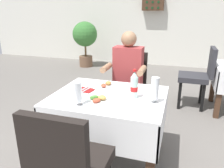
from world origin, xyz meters
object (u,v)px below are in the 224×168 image
Objects in this scene: chair_near_camera_side at (69,164)px; potted_plant_corner at (85,37)px; seated_diner_far at (127,76)px; background_chair_left at (199,74)px; chair_far_diner_seat at (128,85)px; napkin_cutlery_set at (85,90)px; main_dining_table at (109,111)px; plate_near_camera at (99,100)px; cola_bottle_primary at (134,86)px; beer_glass_middle at (155,90)px; wall_bottle_rack at (153,2)px; plate_far_diner at (108,86)px; beer_glass_left at (78,94)px.

chair_near_camera_side is 0.79× the size of potted_plant_corner.
seated_diner_far reaches higher than background_chair_left.
chair_far_diner_seat is 0.19m from seated_diner_far.
potted_plant_corner is (-1.62, 3.61, 0.07)m from napkin_cutlery_set.
potted_plant_corner reaches higher than main_dining_table.
chair_near_camera_side is 2.68m from background_chair_left.
seated_diner_far is (0.00, -0.11, 0.16)m from chair_far_diner_seat.
seated_diner_far reaches higher than plate_near_camera.
background_chair_left is (0.97, 1.87, -0.18)m from plate_near_camera.
cola_bottle_primary is at bearing -59.79° from potted_plant_corner.
potted_plant_corner is at bearing 122.03° from beer_glass_middle.
wall_bottle_rack is at bearing 92.02° from plate_near_camera.
background_chair_left reaches higher than plate_near_camera.
main_dining_table is at bearing -11.07° from napkin_cutlery_set.
main_dining_table is at bearing 173.05° from beer_glass_middle.
chair_near_camera_side is 3.97× the size of plate_far_diner.
plate_far_diner is at bearing 110.95° from main_dining_table.
background_chair_left is (1.01, 1.47, -0.18)m from plate_far_diner.
plate_near_camera is 0.89× the size of cola_bottle_primary.
cola_bottle_primary reaches higher than plate_near_camera.
background_chair_left reaches higher than napkin_cutlery_set.
seated_diner_far is at bearing -86.87° from wall_bottle_rack.
wall_bottle_rack reaches higher than seated_diner_far.
chair_far_diner_seat is at bearing -86.82° from wall_bottle_rack.
potted_plant_corner is (-2.32, 3.72, -0.04)m from beer_glass_middle.
wall_bottle_rack reaches higher than chair_near_camera_side.
main_dining_table is 1.93m from background_chair_left.
chair_far_diner_seat is 0.83m from napkin_cutlery_set.
plate_near_camera is 0.20m from beer_glass_left.
potted_plant_corner is (-1.89, 4.49, 0.25)m from chair_near_camera_side.
chair_near_camera_side is (0.00, -0.82, 0.00)m from main_dining_table.
plate_far_diner is 0.53m from beer_glass_left.
cola_bottle_primary is at bearing -71.41° from seated_diner_far.
potted_plant_corner reaches higher than beer_glass_left.
plate_far_diner is at bearing 96.81° from plate_near_camera.
plate_far_diner is at bearing -88.44° from wall_bottle_rack.
potted_plant_corner reaches higher than chair_far_diner_seat.
plate_near_camera is 1.17× the size of beer_glass_left.
cola_bottle_primary is at bearing -84.22° from wall_bottle_rack.
beer_glass_left is 0.39m from napkin_cutlery_set.
seated_diner_far is 1.30× the size of background_chair_left.
potted_plant_corner is at bearing 114.14° from napkin_cutlery_set.
napkin_cutlery_set is at bearing 168.93° from main_dining_table.
main_dining_table is 0.53m from beer_glass_middle.
plate_far_diner is 1.25× the size of napkin_cutlery_set.
napkin_cutlery_set is at bearing 107.18° from chair_near_camera_side.
cola_bottle_primary reaches higher than main_dining_table.
cola_bottle_primary is 0.22× the size of potted_plant_corner.
plate_far_diner is 3.89m from potted_plant_corner.
background_chair_left is (0.93, 0.86, 0.00)m from chair_far_diner_seat.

